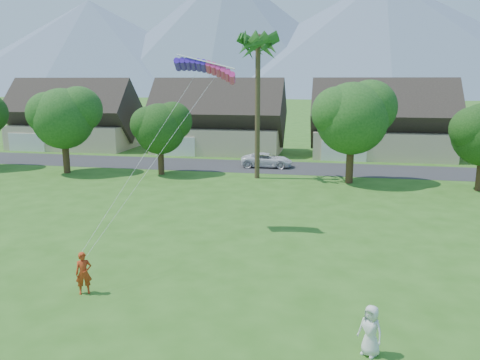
% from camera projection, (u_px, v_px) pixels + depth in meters
% --- Properties ---
extents(street, '(90.00, 7.00, 0.01)m').
position_uv_depth(street, '(285.00, 168.00, 46.72)').
color(street, '#2D2D30').
rests_on(street, ground).
extents(kite_flyer, '(0.77, 0.69, 1.77)m').
position_uv_depth(kite_flyer, '(84.00, 273.00, 19.06)').
color(kite_flyer, '#B23414').
rests_on(kite_flyer, ground).
extents(watcher, '(0.98, 0.91, 1.68)m').
position_uv_depth(watcher, '(371.00, 331.00, 14.78)').
color(watcher, silver).
rests_on(watcher, ground).
extents(parked_car, '(5.20, 2.53, 1.42)m').
position_uv_depth(parked_car, '(267.00, 160.00, 46.91)').
color(parked_car, silver).
rests_on(parked_car, ground).
extents(mountain_ridge, '(540.00, 240.00, 70.00)m').
position_uv_depth(mountain_ridge, '(345.00, 41.00, 255.68)').
color(mountain_ridge, slate).
rests_on(mountain_ridge, ground).
extents(houses_row, '(72.75, 8.19, 8.86)m').
position_uv_depth(houses_row, '(297.00, 125.00, 54.54)').
color(houses_row, beige).
rests_on(houses_row, ground).
extents(tree_row, '(62.27, 6.67, 8.45)m').
position_uv_depth(tree_row, '(266.00, 124.00, 40.06)').
color(tree_row, '#47301C').
rests_on(tree_row, ground).
extents(fan_palm, '(3.00, 3.00, 13.80)m').
position_uv_depth(fan_palm, '(258.00, 41.00, 39.33)').
color(fan_palm, '#4C3D26').
rests_on(fan_palm, ground).
extents(parafoil_kite, '(3.48, 1.13, 0.50)m').
position_uv_depth(parafoil_kite, '(206.00, 67.00, 25.92)').
color(parafoil_kite, '#3F19C1').
rests_on(parafoil_kite, ground).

